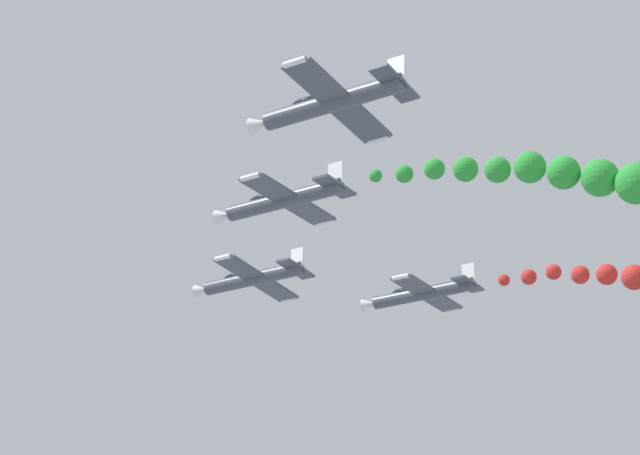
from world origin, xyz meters
TOP-DOWN VIEW (x-y plane):
  - airplane_lead at (5.99, 10.15)m, footprint 9.56×10.35m
  - airplane_left_inner at (-4.98, -0.08)m, footprint 9.56×10.35m
  - smoke_trail_left_inner at (-4.55, -23.07)m, footprint 2.99×23.00m
  - airplane_right_inner at (16.18, 0.34)m, footprint 9.56×10.35m
  - airplane_left_outer at (-15.52, -10.39)m, footprint 9.56×10.35m

SIDE VIEW (x-z plane):
  - smoke_trail_left_inner at x=-4.55m, z-range 107.11..115.69m
  - airplane_right_inner at x=16.18m, z-range 114.12..116.43m
  - airplane_lead at x=5.99m, z-range 114.11..116.48m
  - airplane_left_outer at x=-15.52m, z-range 114.16..116.59m
  - airplane_left_inner at x=-4.98m, z-range 114.46..116.78m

